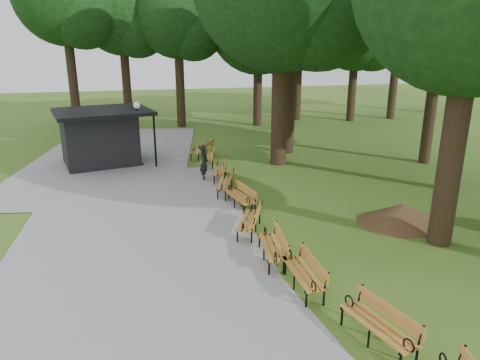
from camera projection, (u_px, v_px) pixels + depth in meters
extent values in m
plane|color=#3A621C|center=(285.00, 274.00, 11.67)|extent=(100.00, 100.00, 0.00)
cube|color=#959598|center=(131.00, 241.00, 13.53)|extent=(12.00, 38.00, 0.06)
imported|color=black|center=(204.00, 163.00, 19.49)|extent=(0.44, 0.62, 1.59)
cylinder|color=black|center=(139.00, 137.00, 21.60)|extent=(0.10, 0.10, 2.93)
sphere|color=white|center=(137.00, 105.00, 21.13)|extent=(0.32, 0.32, 0.32)
cone|color=#47301C|center=(401.00, 213.00, 14.91)|extent=(2.53, 2.53, 0.69)
cylinder|color=black|center=(455.00, 131.00, 12.48)|extent=(0.70, 0.70, 7.03)
cylinder|color=black|center=(465.00, 104.00, 17.35)|extent=(0.60, 0.60, 7.17)
cylinder|color=black|center=(280.00, 84.00, 21.18)|extent=(0.80, 0.80, 8.03)
cylinder|color=black|center=(289.00, 86.00, 23.68)|extent=(0.76, 0.76, 7.34)
sphere|color=black|center=(292.00, 0.00, 22.38)|extent=(6.23, 6.23, 6.23)
cylinder|color=black|center=(432.00, 99.00, 21.63)|extent=(0.56, 0.56, 6.52)
sphere|color=black|center=(443.00, 16.00, 20.47)|extent=(6.26, 6.26, 6.26)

